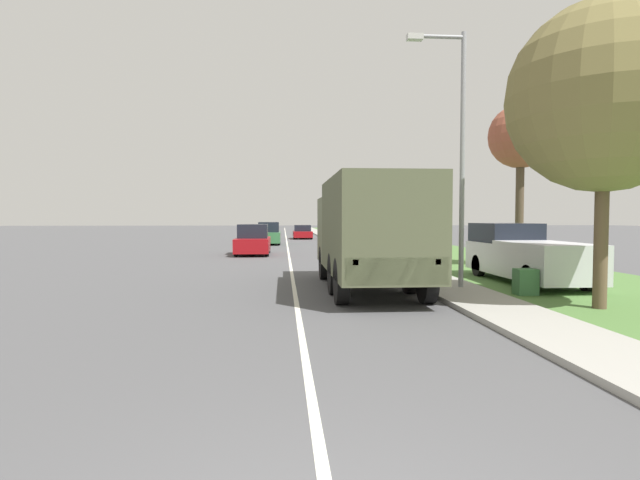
{
  "coord_description": "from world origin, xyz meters",
  "views": [
    {
      "loc": [
        -0.32,
        -2.65,
        2.1
      ],
      "look_at": [
        0.85,
        13.17,
        1.39
      ],
      "focal_mm": 28.0,
      "sensor_mm": 36.0,
      "label": 1
    }
  ],
  "objects_px": {
    "car_second_ahead": "(269,234)",
    "pickup_truck": "(523,254)",
    "car_third_ahead": "(302,232)",
    "lamp_post": "(456,137)",
    "car_fourth_ahead": "(269,229)",
    "car_nearest_ahead": "(253,241)",
    "military_truck": "(369,229)"
  },
  "relations": [
    {
      "from": "car_fourth_ahead",
      "to": "lamp_post",
      "type": "bearing_deg",
      "value": -82.5
    },
    {
      "from": "military_truck",
      "to": "lamp_post",
      "type": "xyz_separation_m",
      "value": [
        2.42,
        -0.32,
        2.62
      ]
    },
    {
      "from": "car_third_ahead",
      "to": "pickup_truck",
      "type": "bearing_deg",
      "value": -80.16
    },
    {
      "from": "car_nearest_ahead",
      "to": "pickup_truck",
      "type": "bearing_deg",
      "value": -53.53
    },
    {
      "from": "car_nearest_ahead",
      "to": "car_fourth_ahead",
      "type": "bearing_deg",
      "value": 90.09
    },
    {
      "from": "car_fourth_ahead",
      "to": "car_second_ahead",
      "type": "bearing_deg",
      "value": -88.51
    },
    {
      "from": "car_third_ahead",
      "to": "pickup_truck",
      "type": "distance_m",
      "value": 34.29
    },
    {
      "from": "pickup_truck",
      "to": "lamp_post",
      "type": "distance_m",
      "value": 4.85
    },
    {
      "from": "car_second_ahead",
      "to": "car_third_ahead",
      "type": "distance_m",
      "value": 10.43
    },
    {
      "from": "lamp_post",
      "to": "car_fourth_ahead",
      "type": "bearing_deg",
      "value": 97.5
    },
    {
      "from": "car_nearest_ahead",
      "to": "car_second_ahead",
      "type": "xyz_separation_m",
      "value": [
        0.59,
        10.97,
        0.01
      ]
    },
    {
      "from": "military_truck",
      "to": "car_third_ahead",
      "type": "xyz_separation_m",
      "value": [
        -0.53,
        35.21,
        -1.13
      ]
    },
    {
      "from": "car_second_ahead",
      "to": "pickup_truck",
      "type": "relative_size",
      "value": 0.85
    },
    {
      "from": "military_truck",
      "to": "car_fourth_ahead",
      "type": "distance_m",
      "value": 50.14
    },
    {
      "from": "car_fourth_ahead",
      "to": "lamp_post",
      "type": "distance_m",
      "value": 50.84
    },
    {
      "from": "military_truck",
      "to": "lamp_post",
      "type": "distance_m",
      "value": 3.58
    },
    {
      "from": "car_fourth_ahead",
      "to": "pickup_truck",
      "type": "distance_m",
      "value": 49.46
    },
    {
      "from": "car_fourth_ahead",
      "to": "car_nearest_ahead",
      "type": "bearing_deg",
      "value": -89.91
    },
    {
      "from": "car_third_ahead",
      "to": "lamp_post",
      "type": "xyz_separation_m",
      "value": [
        2.94,
        -35.53,
        3.76
      ]
    },
    {
      "from": "pickup_truck",
      "to": "car_fourth_ahead",
      "type": "bearing_deg",
      "value": 101.12
    },
    {
      "from": "pickup_truck",
      "to": "lamp_post",
      "type": "bearing_deg",
      "value": -149.15
    },
    {
      "from": "car_second_ahead",
      "to": "lamp_post",
      "type": "distance_m",
      "value": 26.48
    },
    {
      "from": "car_fourth_ahead",
      "to": "lamp_post",
      "type": "relative_size",
      "value": 0.57
    },
    {
      "from": "car_third_ahead",
      "to": "lamp_post",
      "type": "bearing_deg",
      "value": -85.27
    },
    {
      "from": "military_truck",
      "to": "car_third_ahead",
      "type": "bearing_deg",
      "value": 90.86
    },
    {
      "from": "car_fourth_ahead",
      "to": "pickup_truck",
      "type": "bearing_deg",
      "value": -78.88
    },
    {
      "from": "car_nearest_ahead",
      "to": "pickup_truck",
      "type": "xyz_separation_m",
      "value": [
        9.48,
        -12.83,
        0.15
      ]
    },
    {
      "from": "car_third_ahead",
      "to": "car_second_ahead",
      "type": "bearing_deg",
      "value": -106.92
    },
    {
      "from": "military_truck",
      "to": "car_fourth_ahead",
      "type": "bearing_deg",
      "value": 94.81
    },
    {
      "from": "car_third_ahead",
      "to": "car_fourth_ahead",
      "type": "relative_size",
      "value": 1.03
    },
    {
      "from": "car_second_ahead",
      "to": "lamp_post",
      "type": "xyz_separation_m",
      "value": [
        5.98,
        -25.55,
        3.61
      ]
    },
    {
      "from": "military_truck",
      "to": "car_fourth_ahead",
      "type": "height_order",
      "value": "military_truck"
    }
  ]
}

